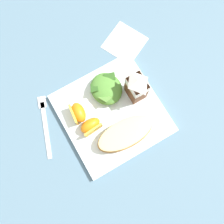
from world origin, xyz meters
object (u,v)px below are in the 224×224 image
Objects in this scene: milk_carton at (137,87)px; paper_napkin at (125,43)px; orange_wedge_front at (78,113)px; metal_fork at (45,121)px; white_plate at (112,113)px; orange_wedge_middle at (91,126)px; green_salad_pile at (106,89)px; cheesy_pizza_bread at (125,134)px.

milk_carton is 1.00× the size of paper_napkin.
orange_wedge_front is 0.34× the size of metal_fork.
orange_wedge_middle is (0.01, -0.07, 0.03)m from white_plate.
white_plate is 2.55× the size of milk_carton.
orange_wedge_front and orange_wedge_middle have the same top height.
paper_napkin is at bearing 106.77° from metal_fork.
green_salad_pile is 0.09m from milk_carton.
cheesy_pizza_bread is 0.15m from orange_wedge_front.
orange_wedge_front is (-0.03, -0.17, -0.04)m from milk_carton.
milk_carton reaches higher than orange_wedge_front.
cheesy_pizza_bread is at bearing 47.45° from orange_wedge_middle.
white_plate is 0.23m from paper_napkin.
orange_wedge_middle reaches higher than white_plate.
green_salad_pile is 1.58× the size of orange_wedge_front.
white_plate is 0.20m from metal_fork.
orange_wedge_middle is (0.07, -0.09, -0.00)m from green_salad_pile.
orange_wedge_middle is at bearing -132.55° from cheesy_pizza_bread.
milk_carton reaches higher than metal_fork.
white_plate is 0.11m from milk_carton.
paper_napkin is (-0.14, 0.24, -0.03)m from orange_wedge_front.
orange_wedge_middle is 0.57× the size of paper_napkin.
orange_wedge_front is 0.27m from paper_napkin.
milk_carton is 1.76× the size of orange_wedge_middle.
white_plate is 0.10m from orange_wedge_front.
milk_carton is (0.05, 0.07, 0.04)m from green_salad_pile.
orange_wedge_front reaches higher than paper_napkin.
white_plate is 1.62× the size of cheesy_pizza_bread.
white_plate is at bearing -16.19° from green_salad_pile.
green_salad_pile is at bearing -124.63° from milk_carton.
metal_fork is (-0.15, -0.18, -0.03)m from cheesy_pizza_bread.
orange_wedge_middle reaches higher than metal_fork.
milk_carton is (-0.02, 0.09, 0.07)m from white_plate.
cheesy_pizza_bread is at bearing -7.92° from green_salad_pile.
paper_napkin is 0.35m from metal_fork.
green_salad_pile is (-0.07, 0.02, 0.03)m from white_plate.
paper_napkin is (-0.25, 0.15, -0.03)m from cheesy_pizza_bread.
green_salad_pile reaches higher than paper_napkin.
cheesy_pizza_bread is 0.94× the size of metal_fork.
metal_fork is at bearing -128.18° from orange_wedge_middle.
metal_fork is (-0.06, -0.27, -0.07)m from milk_carton.
white_plate is 4.43× the size of orange_wedge_front.
metal_fork is (-0.09, -0.11, -0.03)m from orange_wedge_middle.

